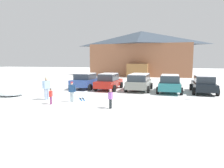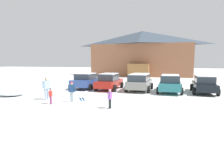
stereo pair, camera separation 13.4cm
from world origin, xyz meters
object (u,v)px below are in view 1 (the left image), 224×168
at_px(parked_grey_wagon, 139,81).
at_px(skier_child_in_purple_jacket, 110,98).
at_px(parked_red_sedan, 109,81).
at_px(plowed_snow_pile, 10,92).
at_px(parked_blue_hatchback, 86,81).
at_px(ski_lodge, 141,53).
at_px(skier_adult_in_blue_parka, 46,87).
at_px(parked_black_sedan, 203,84).
at_px(skier_child_in_red_jacket, 51,95).
at_px(pair_of_skis, 82,99).
at_px(skier_teen_in_navy_coat, 72,91).
at_px(parked_teal_hatchback, 170,83).

xyz_separation_m(parked_grey_wagon, skier_child_in_purple_jacket, (-0.56, -7.87, -0.23)).
bearing_deg(parked_red_sedan, plowed_snow_pile, -138.84).
bearing_deg(parked_blue_hatchback, plowed_snow_pile, -125.34).
relative_size(ski_lodge, skier_adult_in_blue_parka, 11.56).
relative_size(ski_lodge, parked_black_sedan, 4.27).
distance_m(parked_red_sedan, skier_adult_in_blue_parka, 7.04).
bearing_deg(plowed_snow_pile, skier_adult_in_blue_parka, -8.59).
bearing_deg(skier_child_in_red_jacket, parked_blue_hatchback, 96.53).
xyz_separation_m(skier_adult_in_blue_parka, plowed_snow_pile, (-3.87, 0.59, -0.61)).
relative_size(parked_red_sedan, parked_grey_wagon, 1.03).
relative_size(skier_child_in_red_jacket, pair_of_skis, 0.81).
bearing_deg(parked_grey_wagon, pair_of_skis, -121.22).
bearing_deg(skier_teen_in_navy_coat, skier_adult_in_blue_parka, 175.28).
xyz_separation_m(ski_lodge, parked_red_sedan, (-0.22, -21.31, -3.62)).
bearing_deg(parked_red_sedan, ski_lodge, 89.41).
bearing_deg(parked_teal_hatchback, skier_child_in_red_jacket, -134.57).
relative_size(parked_red_sedan, parked_black_sedan, 1.00).
distance_m(parked_blue_hatchback, skier_child_in_purple_jacket, 9.30).
xyz_separation_m(skier_child_in_red_jacket, skier_teen_in_navy_coat, (0.95, 1.13, 0.20)).
height_order(parked_grey_wagon, skier_adult_in_blue_parka, skier_adult_in_blue_parka).
bearing_deg(ski_lodge, skier_adult_in_blue_parka, -96.27).
bearing_deg(parked_red_sedan, skier_teen_in_navy_coat, -95.78).
distance_m(parked_grey_wagon, skier_child_in_purple_jacket, 7.89).
distance_m(parked_grey_wagon, pair_of_skis, 6.67).
relative_size(parked_grey_wagon, skier_teen_in_navy_coat, 3.10).
height_order(parked_black_sedan, skier_adult_in_blue_parka, skier_adult_in_blue_parka).
relative_size(parked_teal_hatchback, pair_of_skis, 3.52).
xyz_separation_m(skier_child_in_red_jacket, plowed_snow_pile, (-5.08, 1.89, -0.25)).
bearing_deg(skier_child_in_purple_jacket, parked_black_sedan, 51.95).
xyz_separation_m(parked_red_sedan, skier_child_in_purple_jacket, (2.47, -7.80, -0.16)).
bearing_deg(parked_black_sedan, skier_adult_in_blue_parka, -150.05).
distance_m(pair_of_skis, plowed_snow_pile, 6.31).
height_order(parked_grey_wagon, parked_teal_hatchback, parked_grey_wagon).
relative_size(parked_blue_hatchback, skier_child_in_red_jacket, 3.99).
height_order(parked_teal_hatchback, skier_child_in_purple_jacket, parked_teal_hatchback).
xyz_separation_m(parked_blue_hatchback, parked_grey_wagon, (5.54, 0.02, 0.07)).
distance_m(parked_black_sedan, skier_child_in_purple_jacket, 10.19).
bearing_deg(parked_grey_wagon, parked_blue_hatchback, -179.81).
bearing_deg(parked_red_sedan, skier_child_in_purple_jacket, -72.44).
bearing_deg(parked_red_sedan, pair_of_skis, -94.12).
distance_m(parked_red_sedan, parked_grey_wagon, 3.03).
xyz_separation_m(parked_teal_hatchback, parked_black_sedan, (2.90, 0.40, -0.02)).
bearing_deg(skier_child_in_purple_jacket, skier_teen_in_navy_coat, 159.47).
xyz_separation_m(parked_blue_hatchback, parked_teal_hatchback, (8.37, -0.22, 0.00)).
relative_size(parked_grey_wagon, skier_child_in_red_jacket, 4.17).
bearing_deg(skier_child_in_red_jacket, skier_teen_in_navy_coat, 49.97).
bearing_deg(skier_child_in_red_jacket, skier_adult_in_blue_parka, 132.77).
bearing_deg(skier_teen_in_navy_coat, skier_child_in_red_jacket, -130.03).
xyz_separation_m(parked_blue_hatchback, skier_teen_in_navy_coat, (1.84, -6.67, -0.02)).
relative_size(ski_lodge, parked_grey_wagon, 4.42).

